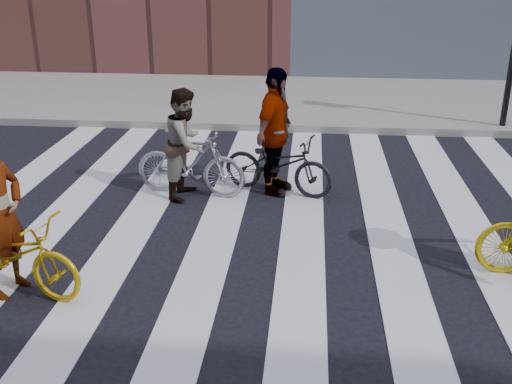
# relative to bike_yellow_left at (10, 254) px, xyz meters

# --- Properties ---
(ground) EXTENTS (100.00, 100.00, 0.00)m
(ground) POSITION_rel_bike_yellow_left_xyz_m (2.45, 1.24, -0.44)
(ground) COLOR black
(ground) RESTS_ON ground
(sidewalk_far) EXTENTS (100.00, 5.00, 0.15)m
(sidewalk_far) POSITION_rel_bike_yellow_left_xyz_m (2.45, 8.74, -0.37)
(sidewalk_far) COLOR gray
(sidewalk_far) RESTS_ON ground
(zebra_crosswalk) EXTENTS (8.25, 10.00, 0.01)m
(zebra_crosswalk) POSITION_rel_bike_yellow_left_xyz_m (2.45, 1.24, -0.44)
(zebra_crosswalk) COLOR silver
(zebra_crosswalk) RESTS_ON ground
(bike_yellow_left) EXTENTS (1.79, 0.99, 0.89)m
(bike_yellow_left) POSITION_rel_bike_yellow_left_xyz_m (0.00, 0.00, 0.00)
(bike_yellow_left) COLOR #D29C0B
(bike_yellow_left) RESTS_ON ground
(bike_silver_mid) EXTENTS (1.71, 0.72, 1.00)m
(bike_silver_mid) POSITION_rel_bike_yellow_left_xyz_m (1.34, 2.84, 0.05)
(bike_silver_mid) COLOR #9FA0A8
(bike_silver_mid) RESTS_ON ground
(bike_dark_rear) EXTENTS (1.78, 1.09, 0.88)m
(bike_dark_rear) POSITION_rel_bike_yellow_left_xyz_m (2.60, 3.06, -0.00)
(bike_dark_rear) COLOR black
(bike_dark_rear) RESTS_ON ground
(rider_mid) EXTENTS (0.72, 0.86, 1.60)m
(rider_mid) POSITION_rel_bike_yellow_left_xyz_m (1.29, 2.84, 0.35)
(rider_mid) COLOR slate
(rider_mid) RESTS_ON ground
(rider_rear) EXTENTS (0.78, 1.18, 1.86)m
(rider_rear) POSITION_rel_bike_yellow_left_xyz_m (2.55, 3.06, 0.49)
(rider_rear) COLOR slate
(rider_rear) RESTS_ON ground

